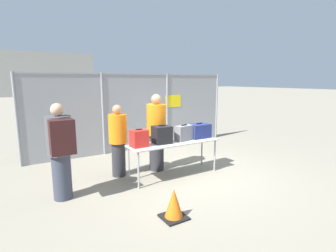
{
  "coord_description": "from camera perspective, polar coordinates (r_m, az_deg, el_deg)",
  "views": [
    {
      "loc": [
        -3.43,
        -4.7,
        2.18
      ],
      "look_at": [
        -0.09,
        0.73,
        1.05
      ],
      "focal_mm": 28.0,
      "sensor_mm": 36.0,
      "label": 1
    }
  ],
  "objects": [
    {
      "name": "ground_plane",
      "position": [
        6.21,
        4.33,
        -10.53
      ],
      "size": [
        120.0,
        120.0,
        0.0
      ],
      "primitive_type": "plane",
      "color": "gray"
    },
    {
      "name": "fence_section",
      "position": [
        8.22,
        -6.64,
        3.41
      ],
      "size": [
        6.6,
        0.07,
        2.38
      ],
      "color": "gray",
      "rests_on": "ground_plane"
    },
    {
      "name": "inspection_table",
      "position": [
        5.93,
        1.32,
        -4.13
      ],
      "size": [
        2.14,
        0.61,
        0.79
      ],
      "color": "#B2B2AD",
      "rests_on": "ground_plane"
    },
    {
      "name": "suitcase_red",
      "position": [
        5.52,
        -6.32,
        -2.69
      ],
      "size": [
        0.34,
        0.28,
        0.38
      ],
      "color": "red",
      "rests_on": "inspection_table"
    },
    {
      "name": "suitcase_black",
      "position": [
        5.79,
        -1.36,
        -1.9
      ],
      "size": [
        0.4,
        0.37,
        0.41
      ],
      "color": "black",
      "rests_on": "inspection_table"
    },
    {
      "name": "suitcase_grey",
      "position": [
        6.07,
        3.53,
        -1.51
      ],
      "size": [
        0.47,
        0.29,
        0.37
      ],
      "color": "slate",
      "rests_on": "inspection_table"
    },
    {
      "name": "suitcase_navy",
      "position": [
        6.39,
        6.76,
        -1.04
      ],
      "size": [
        0.5,
        0.36,
        0.36
      ],
      "color": "navy",
      "rests_on": "inspection_table"
    },
    {
      "name": "traveler_hooded",
      "position": [
        5.05,
        -22.36,
        -4.49
      ],
      "size": [
        0.44,
        0.68,
        1.78
      ],
      "rotation": [
        0.0,
        0.0,
        0.27
      ],
      "color": "#383D4C",
      "rests_on": "ground_plane"
    },
    {
      "name": "security_worker_near",
      "position": [
        6.29,
        -2.53,
        -1.21
      ],
      "size": [
        0.46,
        0.46,
        1.85
      ],
      "rotation": [
        0.0,
        0.0,
        3.07
      ],
      "color": "#2D2D33",
      "rests_on": "ground_plane"
    },
    {
      "name": "security_worker_far",
      "position": [
        6.01,
        -10.82,
        -2.96
      ],
      "size": [
        0.4,
        0.4,
        1.63
      ],
      "rotation": [
        0.0,
        0.0,
        3.4
      ],
      "color": "#2D2D33",
      "rests_on": "ground_plane"
    },
    {
      "name": "utility_trailer",
      "position": [
        10.62,
        -7.74,
        0.31
      ],
      "size": [
        3.51,
        1.97,
        0.7
      ],
      "color": "#4C6B47",
      "rests_on": "ground_plane"
    },
    {
      "name": "distant_hangar",
      "position": [
        44.6,
        -28.88,
        9.74
      ],
      "size": [
        17.34,
        11.6,
        5.79
      ],
      "color": "#999993",
      "rests_on": "ground_plane"
    },
    {
      "name": "traffic_cone",
      "position": [
        4.33,
        1.28,
        -16.78
      ],
      "size": [
        0.39,
        0.39,
        0.49
      ],
      "color": "black",
      "rests_on": "ground_plane"
    }
  ]
}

